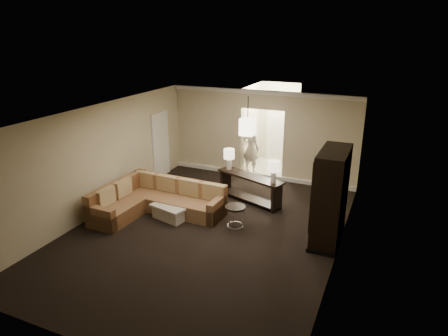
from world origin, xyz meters
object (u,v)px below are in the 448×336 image
at_px(coffee_table, 175,209).
at_px(console_table, 250,186).
at_px(drink_table, 235,213).
at_px(armoire, 330,198).
at_px(person, 251,146).
at_px(sectional_sofa, 155,201).

xyz_separation_m(coffee_table, console_table, (1.43, 1.61, 0.27)).
height_order(coffee_table, drink_table, drink_table).
distance_m(armoire, person, 4.76).
height_order(sectional_sofa, drink_table, sectional_sofa).
bearing_deg(sectional_sofa, drink_table, 1.62).
distance_m(coffee_table, console_table, 2.17).
distance_m(console_table, armoire, 2.72).
distance_m(armoire, drink_table, 2.20).
height_order(sectional_sofa, console_table, sectional_sofa).
bearing_deg(sectional_sofa, coffee_table, 5.92).
xyz_separation_m(console_table, armoire, (2.34, -1.28, 0.56)).
bearing_deg(person, coffee_table, 96.02).
bearing_deg(console_table, drink_table, -62.06).
bearing_deg(sectional_sofa, console_table, 41.54).
xyz_separation_m(drink_table, person, (-1.05, 3.97, 0.47)).
xyz_separation_m(sectional_sofa, drink_table, (2.25, -0.02, 0.10)).
xyz_separation_m(console_table, person, (-0.80, 2.30, 0.44)).
bearing_deg(console_table, person, 128.78).
distance_m(coffee_table, armoire, 3.87).
xyz_separation_m(sectional_sofa, console_table, (2.00, 1.65, 0.13)).
distance_m(coffee_table, drink_table, 1.70).
bearing_deg(person, armoire, 146.38).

